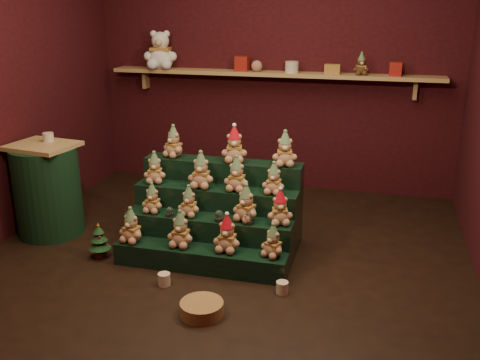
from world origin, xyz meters
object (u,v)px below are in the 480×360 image
(mini_christmas_tree, at_px, (99,240))
(wicker_basket, at_px, (202,308))
(white_bear, at_px, (160,45))
(snow_globe_c, at_px, (249,219))
(side_table, at_px, (48,190))
(mug_right, at_px, (282,288))
(brown_bear, at_px, (361,64))
(snow_globe_b, at_px, (219,216))
(riser_tier_front, at_px, (200,259))
(snow_globe_a, at_px, (170,212))
(mug_left, at_px, (164,279))

(mini_christmas_tree, bearing_deg, wicker_basket, -29.02)
(white_bear, bearing_deg, snow_globe_c, -62.00)
(side_table, xyz_separation_m, wicker_basket, (1.79, -0.96, -0.37))
(mug_right, distance_m, brown_bear, 2.68)
(snow_globe_b, bearing_deg, brown_bear, 63.41)
(side_table, relative_size, white_bear, 1.61)
(snow_globe_c, relative_size, mug_right, 1.05)
(riser_tier_front, xyz_separation_m, snow_globe_b, (0.11, 0.16, 0.32))
(riser_tier_front, distance_m, white_bear, 2.79)
(snow_globe_a, height_order, snow_globe_b, snow_globe_b)
(snow_globe_a, xyz_separation_m, snow_globe_b, (0.42, -0.00, 0.01))
(brown_bear, bearing_deg, mug_right, -113.80)
(side_table, xyz_separation_m, mug_left, (1.38, -0.65, -0.37))
(mini_christmas_tree, height_order, white_bear, white_bear)
(snow_globe_a, bearing_deg, riser_tier_front, -27.42)
(snow_globe_c, xyz_separation_m, white_bear, (-1.49, 1.90, 1.17))
(white_bear, bearing_deg, snow_globe_b, -66.86)
(snow_globe_a, xyz_separation_m, mug_left, (0.13, -0.47, -0.35))
(side_table, bearing_deg, riser_tier_front, -4.61)
(brown_bear, bearing_deg, white_bear, 165.33)
(snow_globe_b, distance_m, snow_globe_c, 0.24)
(side_table, bearing_deg, mug_left, -17.47)
(snow_globe_a, height_order, mug_left, snow_globe_a)
(mini_christmas_tree, relative_size, wicker_basket, 1.05)
(side_table, height_order, wicker_basket, side_table)
(side_table, xyz_separation_m, white_bear, (0.43, 1.72, 1.16))
(side_table, bearing_deg, snow_globe_c, 2.30)
(mug_left, bearing_deg, mug_right, 7.06)
(snow_globe_b, bearing_deg, mini_christmas_tree, -170.22)
(snow_globe_b, xyz_separation_m, mug_left, (-0.29, -0.47, -0.36))
(snow_globe_b, bearing_deg, riser_tier_front, -125.21)
(snow_globe_a, bearing_deg, mug_right, -19.61)
(mug_left, height_order, white_bear, white_bear)
(snow_globe_b, distance_m, wicker_basket, 0.87)
(mini_christmas_tree, xyz_separation_m, wicker_basket, (1.10, -0.61, -0.11))
(snow_globe_c, bearing_deg, riser_tier_front, -155.89)
(riser_tier_front, bearing_deg, side_table, 167.78)
(wicker_basket, bearing_deg, mug_left, 142.32)
(snow_globe_b, xyz_separation_m, side_table, (-1.68, 0.18, 0.01))
(wicker_basket, relative_size, brown_bear, 1.35)
(snow_globe_b, distance_m, mug_right, 0.78)
(side_table, relative_size, wicker_basket, 2.84)
(riser_tier_front, distance_m, mug_left, 0.36)
(mini_christmas_tree, xyz_separation_m, mug_right, (1.58, -0.19, -0.11))
(snow_globe_a, height_order, brown_bear, brown_bear)
(side_table, xyz_separation_m, brown_bear, (2.63, 1.72, 1.01))
(mug_left, bearing_deg, snow_globe_b, 58.10)
(riser_tier_front, distance_m, snow_globe_c, 0.50)
(side_table, height_order, mug_right, side_table)
(snow_globe_b, distance_m, side_table, 1.68)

